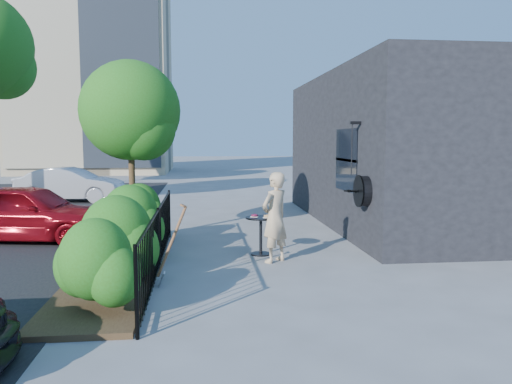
{
  "coord_description": "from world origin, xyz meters",
  "views": [
    {
      "loc": [
        -0.76,
        -8.57,
        2.26
      ],
      "look_at": [
        0.35,
        1.43,
        1.2
      ],
      "focal_mm": 35.0,
      "sensor_mm": 36.0,
      "label": 1
    }
  ],
  "objects": [
    {
      "name": "cafe_table",
      "position": [
        0.39,
        1.01,
        0.52
      ],
      "size": [
        0.6,
        0.6,
        0.8
      ],
      "rotation": [
        0.0,
        0.0,
        -0.28
      ],
      "color": "black",
      "rests_on": "ground"
    },
    {
      "name": "ground",
      "position": [
        0.0,
        0.0,
        0.0
      ],
      "size": [
        120.0,
        120.0,
        0.0
      ],
      "primitive_type": "plane",
      "color": "gray",
      "rests_on": "ground"
    },
    {
      "name": "shrubs",
      "position": [
        -2.1,
        0.1,
        0.7
      ],
      "size": [
        1.1,
        5.6,
        1.24
      ],
      "color": "#286016",
      "rests_on": "ground"
    },
    {
      "name": "car_red",
      "position": [
        -4.61,
        2.89,
        0.65
      ],
      "size": [
        4.01,
        2.16,
        1.3
      ],
      "primitive_type": "imported",
      "rotation": [
        0.0,
        0.0,
        1.4
      ],
      "color": "maroon",
      "rests_on": "ground"
    },
    {
      "name": "planting_bed",
      "position": [
        -2.2,
        0.0,
        0.04
      ],
      "size": [
        1.3,
        6.0,
        0.08
      ],
      "primitive_type": "cube",
      "color": "#382616",
      "rests_on": "ground"
    },
    {
      "name": "woman",
      "position": [
        0.58,
        0.41,
        0.84
      ],
      "size": [
        0.72,
        0.7,
        1.67
      ],
      "primitive_type": "imported",
      "rotation": [
        0.0,
        0.0,
        3.85
      ],
      "color": "tan",
      "rests_on": "ground"
    },
    {
      "name": "shovel",
      "position": [
        -1.25,
        -0.92,
        0.57
      ],
      "size": [
        0.49,
        0.17,
        1.31
      ],
      "color": "brown",
      "rests_on": "ground"
    },
    {
      "name": "shop_building",
      "position": [
        5.5,
        4.5,
        2.0
      ],
      "size": [
        6.22,
        9.0,
        4.0
      ],
      "color": "black",
      "rests_on": "ground"
    },
    {
      "name": "car_silver",
      "position": [
        -5.49,
        10.18,
        0.63
      ],
      "size": [
        3.93,
        1.79,
        1.25
      ],
      "primitive_type": "imported",
      "rotation": [
        0.0,
        0.0,
        1.44
      ],
      "color": "#AEAEB3",
      "rests_on": "ground"
    },
    {
      "name": "fence",
      "position": [
        -1.5,
        0.0,
        0.56
      ],
      "size": [
        0.05,
        6.05,
        1.1
      ],
      "color": "black",
      "rests_on": "ground"
    },
    {
      "name": "patio_tree",
      "position": [
        -2.24,
        2.76,
        2.76
      ],
      "size": [
        2.2,
        2.2,
        3.94
      ],
      "color": "#3F2B19",
      "rests_on": "ground"
    }
  ]
}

